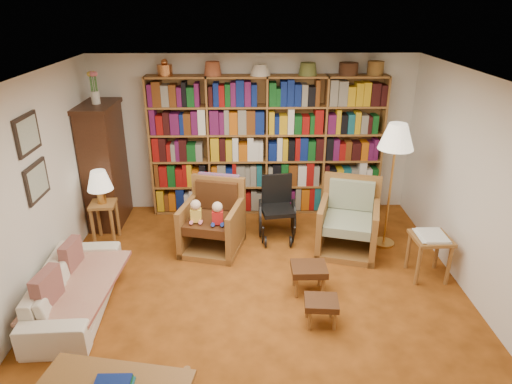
{
  "coord_description": "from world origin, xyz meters",
  "views": [
    {
      "loc": [
        -0.09,
        -4.52,
        3.26
      ],
      "look_at": [
        0.0,
        0.6,
        1.07
      ],
      "focal_mm": 32.0,
      "sensor_mm": 36.0,
      "label": 1
    }
  ],
  "objects_px": {
    "footstool_a": "(309,271)",
    "sofa": "(75,288)",
    "floor_lamp": "(396,142)",
    "side_table_papers": "(430,244)",
    "wheelchair": "(277,209)",
    "side_table_lamp": "(104,214)",
    "armchair_leather": "(212,220)",
    "footstool_b": "(321,304)",
    "armchair_sage": "(346,222)"
  },
  "relations": [
    {
      "from": "footstool_a",
      "to": "sofa",
      "type": "bearing_deg",
      "value": -174.66
    },
    {
      "from": "floor_lamp",
      "to": "side_table_papers",
      "type": "relative_size",
      "value": 2.98
    },
    {
      "from": "wheelchair",
      "to": "footstool_a",
      "type": "bearing_deg",
      "value": -78.41
    },
    {
      "from": "side_table_lamp",
      "to": "floor_lamp",
      "type": "bearing_deg",
      "value": -2.73
    },
    {
      "from": "armchair_leather",
      "to": "footstool_a",
      "type": "xyz_separation_m",
      "value": [
        1.21,
        -1.13,
        -0.11
      ]
    },
    {
      "from": "footstool_b",
      "to": "side_table_papers",
      "type": "bearing_deg",
      "value": 31.08
    },
    {
      "from": "side_table_lamp",
      "to": "sofa",
      "type": "bearing_deg",
      "value": -86.34
    },
    {
      "from": "footstool_a",
      "to": "footstool_b",
      "type": "distance_m",
      "value": 0.59
    },
    {
      "from": "footstool_b",
      "to": "side_table_lamp",
      "type": "bearing_deg",
      "value": 146.07
    },
    {
      "from": "footstool_a",
      "to": "footstool_b",
      "type": "xyz_separation_m",
      "value": [
        0.06,
        -0.59,
        -0.04
      ]
    },
    {
      "from": "side_table_lamp",
      "to": "footstool_b",
      "type": "distance_m",
      "value": 3.41
    },
    {
      "from": "sofa",
      "to": "armchair_sage",
      "type": "height_order",
      "value": "armchair_sage"
    },
    {
      "from": "sofa",
      "to": "side_table_lamp",
      "type": "xyz_separation_m",
      "value": [
        -0.1,
        1.56,
        0.16
      ]
    },
    {
      "from": "sofa",
      "to": "side_table_papers",
      "type": "xyz_separation_m",
      "value": [
        4.2,
        0.55,
        0.21
      ]
    },
    {
      "from": "armchair_sage",
      "to": "footstool_a",
      "type": "bearing_deg",
      "value": -121.56
    },
    {
      "from": "side_table_lamp",
      "to": "footstool_b",
      "type": "relative_size",
      "value": 1.55
    },
    {
      "from": "armchair_sage",
      "to": "side_table_papers",
      "type": "xyz_separation_m",
      "value": [
        0.88,
        -0.77,
        0.08
      ]
    },
    {
      "from": "armchair_sage",
      "to": "side_table_papers",
      "type": "distance_m",
      "value": 1.17
    },
    {
      "from": "wheelchair",
      "to": "floor_lamp",
      "type": "distance_m",
      "value": 1.91
    },
    {
      "from": "armchair_leather",
      "to": "armchair_sage",
      "type": "height_order",
      "value": "armchair_sage"
    },
    {
      "from": "armchair_leather",
      "to": "footstool_b",
      "type": "relative_size",
      "value": 2.58
    },
    {
      "from": "side_table_lamp",
      "to": "side_table_papers",
      "type": "height_order",
      "value": "side_table_papers"
    },
    {
      "from": "floor_lamp",
      "to": "footstool_b",
      "type": "relative_size",
      "value": 4.64
    },
    {
      "from": "side_table_lamp",
      "to": "footstool_b",
      "type": "bearing_deg",
      "value": -33.93
    },
    {
      "from": "footstool_b",
      "to": "armchair_sage",
      "type": "bearing_deg",
      "value": 70.27
    },
    {
      "from": "footstool_a",
      "to": "armchair_leather",
      "type": "bearing_deg",
      "value": 136.99
    },
    {
      "from": "armchair_leather",
      "to": "floor_lamp",
      "type": "distance_m",
      "value": 2.69
    },
    {
      "from": "footstool_a",
      "to": "footstool_b",
      "type": "relative_size",
      "value": 1.1
    },
    {
      "from": "side_table_lamp",
      "to": "side_table_papers",
      "type": "relative_size",
      "value": 1.0
    },
    {
      "from": "armchair_leather",
      "to": "footstool_a",
      "type": "bearing_deg",
      "value": -43.01
    },
    {
      "from": "wheelchair",
      "to": "sofa",
      "type": "bearing_deg",
      "value": -144.75
    },
    {
      "from": "armchair_sage",
      "to": "footstool_b",
      "type": "distance_m",
      "value": 1.76
    },
    {
      "from": "floor_lamp",
      "to": "footstool_a",
      "type": "xyz_separation_m",
      "value": [
        -1.23,
        -1.12,
        -1.24
      ]
    },
    {
      "from": "side_table_lamp",
      "to": "armchair_sage",
      "type": "bearing_deg",
      "value": -4.15
    },
    {
      "from": "wheelchair",
      "to": "side_table_papers",
      "type": "height_order",
      "value": "wheelchair"
    },
    {
      "from": "side_table_lamp",
      "to": "armchair_leather",
      "type": "bearing_deg",
      "value": -6.62
    },
    {
      "from": "sofa",
      "to": "footstool_a",
      "type": "distance_m",
      "value": 2.68
    },
    {
      "from": "wheelchair",
      "to": "footstool_a",
      "type": "xyz_separation_m",
      "value": [
        0.29,
        -1.43,
        -0.13
      ]
    },
    {
      "from": "armchair_leather",
      "to": "footstool_b",
      "type": "distance_m",
      "value": 2.15
    },
    {
      "from": "side_table_lamp",
      "to": "armchair_sage",
      "type": "distance_m",
      "value": 3.43
    },
    {
      "from": "wheelchair",
      "to": "footstool_b",
      "type": "xyz_separation_m",
      "value": [
        0.35,
        -2.02,
        -0.17
      ]
    },
    {
      "from": "side_table_lamp",
      "to": "footstool_a",
      "type": "bearing_deg",
      "value": -25.38
    },
    {
      "from": "armchair_sage",
      "to": "wheelchair",
      "type": "bearing_deg",
      "value": 158.96
    },
    {
      "from": "wheelchair",
      "to": "floor_lamp",
      "type": "bearing_deg",
      "value": -11.38
    },
    {
      "from": "floor_lamp",
      "to": "footstool_b",
      "type": "distance_m",
      "value": 2.43
    },
    {
      "from": "armchair_leather",
      "to": "armchair_sage",
      "type": "distance_m",
      "value": 1.87
    },
    {
      "from": "armchair_sage",
      "to": "floor_lamp",
      "type": "distance_m",
      "value": 1.28
    },
    {
      "from": "sofa",
      "to": "armchair_leather",
      "type": "distance_m",
      "value": 2.01
    },
    {
      "from": "wheelchair",
      "to": "footstool_a",
      "type": "height_order",
      "value": "wheelchair"
    },
    {
      "from": "side_table_papers",
      "to": "floor_lamp",
      "type": "bearing_deg",
      "value": 110.13
    }
  ]
}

